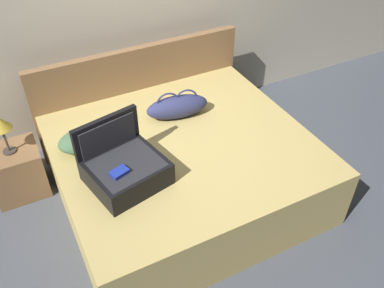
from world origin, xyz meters
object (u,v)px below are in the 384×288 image
(bed, at_px, (185,169))
(pillow_near_headboard, at_px, (90,139))
(nightstand, at_px, (17,171))
(hard_case_large, at_px, (125,168))
(table_lamp, at_px, (0,125))
(duffel_bag, at_px, (177,107))

(bed, height_order, pillow_near_headboard, pillow_near_headboard)
(bed, relative_size, nightstand, 4.42)
(pillow_near_headboard, bearing_deg, nightstand, 148.10)
(hard_case_large, bearing_deg, pillow_near_headboard, 91.65)
(nightstand, relative_size, table_lamp, 1.29)
(hard_case_large, relative_size, duffel_bag, 1.06)
(bed, bearing_deg, table_lamp, 152.04)
(bed, relative_size, pillow_near_headboard, 4.07)
(pillow_near_headboard, height_order, nightstand, pillow_near_headboard)
(duffel_bag, bearing_deg, pillow_near_headboard, -175.79)
(hard_case_large, bearing_deg, bed, 5.32)
(nightstand, bearing_deg, hard_case_large, -50.01)
(bed, distance_m, hard_case_large, 0.73)
(pillow_near_headboard, xyz_separation_m, table_lamp, (-0.61, 0.38, 0.10))
(duffel_bag, relative_size, nightstand, 1.25)
(bed, relative_size, duffel_bag, 3.54)
(pillow_near_headboard, relative_size, table_lamp, 1.41)
(hard_case_large, bearing_deg, nightstand, 117.61)
(nightstand, bearing_deg, pillow_near_headboard, -31.90)
(duffel_bag, height_order, table_lamp, duffel_bag)
(duffel_bag, bearing_deg, table_lamp, 167.33)
(bed, relative_size, table_lamp, 5.72)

